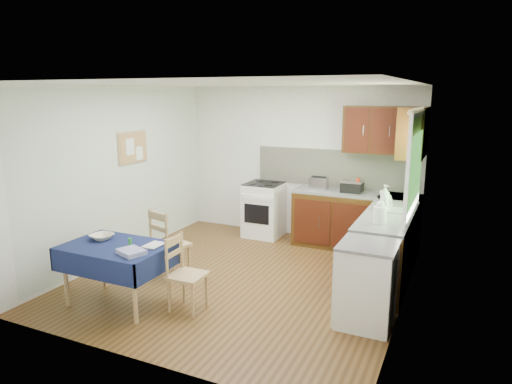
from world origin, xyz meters
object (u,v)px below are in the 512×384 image
at_px(dining_table, 116,254).
at_px(sandwich_press, 352,186).
at_px(chair_far, 167,242).
at_px(toaster, 319,183).
at_px(dish_rack, 389,209).
at_px(kettle, 380,213).
at_px(chair_near, 184,271).

relative_size(dining_table, sandwich_press, 3.72).
xyz_separation_m(chair_far, sandwich_press, (1.89, 2.19, 0.49)).
relative_size(chair_far, sandwich_press, 2.97).
xyz_separation_m(dining_table, chair_far, (0.08, 0.86, -0.11)).
bearing_deg(sandwich_press, toaster, 174.87).
xyz_separation_m(chair_far, dish_rack, (2.58, 1.27, 0.43)).
distance_m(sandwich_press, kettle, 1.71).
height_order(chair_far, sandwich_press, sandwich_press).
relative_size(chair_near, kettle, 3.18).
distance_m(dish_rack, kettle, 0.66).
bearing_deg(dining_table, chair_far, 76.44).
xyz_separation_m(dining_table, dish_rack, (2.66, 2.13, 0.32)).
height_order(dining_table, chair_near, chair_near).
height_order(chair_near, dish_rack, dish_rack).
bearing_deg(dish_rack, dining_table, -165.78).
bearing_deg(chair_near, kettle, -57.58).
bearing_deg(dish_rack, sandwich_press, 102.83).
height_order(dining_table, toaster, toaster).
xyz_separation_m(chair_far, toaster, (1.36, 2.16, 0.50)).
height_order(dining_table, dish_rack, dish_rack).
bearing_deg(dining_table, chair_near, 6.95).
relative_size(chair_far, kettle, 3.51).
xyz_separation_m(chair_far, chair_near, (0.69, -0.65, -0.05)).
distance_m(dining_table, chair_near, 0.81).
height_order(chair_near, kettle, kettle).
bearing_deg(dining_table, dish_rack, 30.51).
bearing_deg(kettle, sandwich_press, 113.67).
bearing_deg(chair_far, kettle, -149.10).
xyz_separation_m(chair_near, sandwich_press, (1.20, 2.84, 0.54)).
relative_size(toaster, dish_rack, 0.75).
distance_m(dining_table, toaster, 3.37).
distance_m(chair_near, sandwich_press, 3.13).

